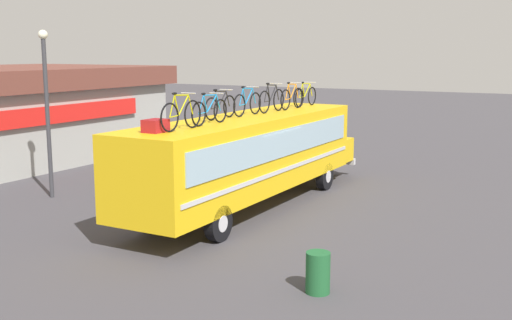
# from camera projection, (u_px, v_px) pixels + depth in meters

# --- Properties ---
(ground_plane) EXTENTS (120.00, 120.00, 0.00)m
(ground_plane) POSITION_uv_depth(u_px,v_px,m) (247.00, 208.00, 19.46)
(ground_plane) COLOR #423F44
(bus) EXTENTS (11.90, 2.45, 2.87)m
(bus) POSITION_uv_depth(u_px,v_px,m) (251.00, 153.00, 19.34)
(bus) COLOR yellow
(bus) RESTS_ON ground
(luggage_bag_1) EXTENTS (0.57, 0.47, 0.32)m
(luggage_bag_1) POSITION_uv_depth(u_px,v_px,m) (155.00, 126.00, 15.30)
(luggage_bag_1) COLOR maroon
(luggage_bag_1) RESTS_ON bus
(rooftop_bicycle_1) EXTENTS (1.71, 0.44, 0.97)m
(rooftop_bicycle_1) POSITION_uv_depth(u_px,v_px,m) (181.00, 114.00, 15.68)
(rooftop_bicycle_1) COLOR black
(rooftop_bicycle_1) RESTS_ON bus
(rooftop_bicycle_2) EXTENTS (1.72, 0.44, 0.88)m
(rooftop_bicycle_2) POSITION_uv_depth(u_px,v_px,m) (210.00, 111.00, 16.87)
(rooftop_bicycle_2) COLOR black
(rooftop_bicycle_2) RESTS_ON bus
(rooftop_bicycle_3) EXTENTS (1.66, 0.44, 0.89)m
(rooftop_bicycle_3) POSITION_uv_depth(u_px,v_px,m) (220.00, 106.00, 18.26)
(rooftop_bicycle_3) COLOR black
(rooftop_bicycle_3) RESTS_ON bus
(rooftop_bicycle_4) EXTENTS (1.68, 0.44, 0.92)m
(rooftop_bicycle_4) POSITION_uv_depth(u_px,v_px,m) (247.00, 103.00, 19.19)
(rooftop_bicycle_4) COLOR black
(rooftop_bicycle_4) RESTS_ON bus
(rooftop_bicycle_5) EXTENTS (1.73, 0.44, 0.97)m
(rooftop_bicycle_5) POSITION_uv_depth(u_px,v_px,m) (272.00, 100.00, 20.27)
(rooftop_bicycle_5) COLOR black
(rooftop_bicycle_5) RESTS_ON bus
(rooftop_bicycle_6) EXTENTS (1.69, 0.44, 0.94)m
(rooftop_bicycle_6) POSITION_uv_depth(u_px,v_px,m) (292.00, 98.00, 21.33)
(rooftop_bicycle_6) COLOR black
(rooftop_bicycle_6) RESTS_ON bus
(rooftop_bicycle_7) EXTENTS (1.75, 0.44, 0.89)m
(rooftop_bicycle_7) POSITION_uv_depth(u_px,v_px,m) (306.00, 96.00, 22.45)
(rooftop_bicycle_7) COLOR black
(rooftop_bicycle_7) RESTS_ON bus
(roadside_building) EXTENTS (13.64, 9.60, 4.11)m
(roadside_building) POSITION_uv_depth(u_px,v_px,m) (0.00, 113.00, 28.00)
(roadside_building) COLOR #9E9E99
(roadside_building) RESTS_ON ground
(trash_bin) EXTENTS (0.50, 0.50, 0.85)m
(trash_bin) POSITION_uv_depth(u_px,v_px,m) (318.00, 273.00, 12.60)
(trash_bin) COLOR #1E592D
(trash_bin) RESTS_ON ground
(street_lamp) EXTENTS (0.30, 0.30, 5.50)m
(street_lamp) POSITION_uv_depth(u_px,v_px,m) (47.00, 101.00, 20.39)
(street_lamp) COLOR #38383D
(street_lamp) RESTS_ON ground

